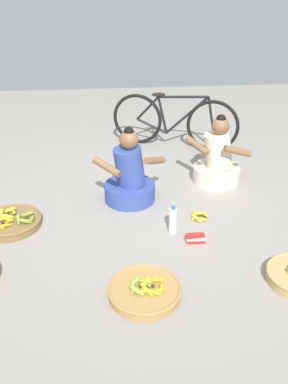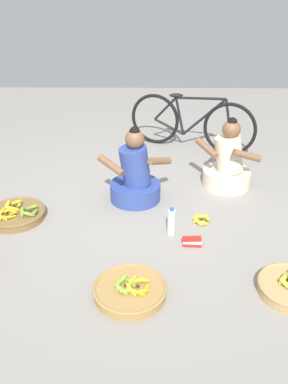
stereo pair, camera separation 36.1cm
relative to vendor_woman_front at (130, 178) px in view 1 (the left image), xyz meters
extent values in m
plane|color=gray|center=(0.10, -0.30, -0.25)|extent=(10.00, 10.00, 0.00)
cylinder|color=#334793|center=(0.00, 0.00, -0.16)|extent=(0.52, 0.52, 0.18)
cylinder|color=#334793|center=(0.00, 0.00, 0.13)|extent=(0.40, 0.37, 0.43)
sphere|color=brown|center=(0.00, 0.00, 0.41)|extent=(0.19, 0.19, 0.19)
sphere|color=black|center=(0.00, 0.00, 0.49)|extent=(0.10, 0.10, 0.10)
cylinder|color=brown|center=(-0.23, -0.16, 0.21)|extent=(0.29, 0.24, 0.16)
cylinder|color=brown|center=(0.25, -0.05, 0.21)|extent=(0.26, 0.28, 0.16)
cylinder|color=beige|center=(0.99, 0.33, -0.16)|extent=(0.52, 0.52, 0.18)
cylinder|color=beige|center=(0.99, 0.33, 0.12)|extent=(0.44, 0.41, 0.43)
sphere|color=brown|center=(0.99, 0.33, 0.40)|extent=(0.19, 0.19, 0.19)
sphere|color=black|center=(0.99, 0.33, 0.48)|extent=(0.10, 0.10, 0.10)
cylinder|color=brown|center=(0.75, 0.31, 0.20)|extent=(0.24, 0.29, 0.16)
cylinder|color=brown|center=(1.13, 0.11, 0.20)|extent=(0.31, 0.10, 0.16)
torus|color=black|center=(0.22, 1.60, 0.09)|extent=(0.65, 0.30, 0.68)
torus|color=black|center=(1.16, 1.21, 0.09)|extent=(0.65, 0.30, 0.68)
cylinder|color=black|center=(0.84, 1.34, 0.20)|extent=(0.52, 0.24, 0.55)
cylinder|color=black|center=(0.54, 1.47, 0.18)|extent=(0.15, 0.09, 0.49)
cylinder|color=black|center=(0.78, 1.37, 0.44)|extent=(0.62, 0.28, 0.08)
cylinder|color=black|center=(0.41, 1.52, 0.01)|extent=(0.40, 0.19, 0.18)
cylinder|color=black|center=(0.35, 1.54, 0.25)|extent=(0.30, 0.15, 0.35)
cylinder|color=black|center=(1.12, 1.23, 0.28)|extent=(0.12, 0.07, 0.38)
ellipsoid|color=black|center=(0.48, 1.49, 0.45)|extent=(0.18, 0.08, 0.05)
cylinder|color=#A87F47|center=(0.01, -1.43, -0.22)|extent=(0.53, 0.53, 0.07)
torus|color=#A87F47|center=(0.01, -1.43, -0.19)|extent=(0.54, 0.54, 0.02)
ellipsoid|color=gold|center=(0.13, -1.46, -0.16)|extent=(0.06, 0.14, 0.05)
ellipsoid|color=gold|center=(0.09, -1.39, -0.16)|extent=(0.14, 0.09, 0.08)
ellipsoid|color=gold|center=(0.05, -1.38, -0.16)|extent=(0.14, 0.06, 0.06)
ellipsoid|color=gold|center=(0.01, -1.41, -0.16)|extent=(0.10, 0.13, 0.07)
ellipsoid|color=gold|center=(0.02, -1.48, -0.16)|extent=(0.11, 0.13, 0.06)
ellipsoid|color=gold|center=(0.05, -1.51, -0.16)|extent=(0.14, 0.05, 0.06)
ellipsoid|color=gold|center=(0.10, -1.50, -0.16)|extent=(0.14, 0.10, 0.06)
sphere|color=#382D19|center=(0.07, -1.44, -0.16)|extent=(0.03, 0.03, 0.03)
ellipsoid|color=#8CAD38|center=(0.03, -1.43, -0.15)|extent=(0.05, 0.13, 0.08)
ellipsoid|color=#8CAD38|center=(0.01, -1.39, -0.16)|extent=(0.13, 0.10, 0.06)
ellipsoid|color=#8CAD38|center=(-0.06, -1.39, -0.16)|extent=(0.12, 0.11, 0.07)
ellipsoid|color=#8CAD38|center=(-0.08, -1.43, -0.16)|extent=(0.04, 0.13, 0.07)
ellipsoid|color=#8CAD38|center=(-0.06, -1.48, -0.16)|extent=(0.13, 0.10, 0.07)
ellipsoid|color=#8CAD38|center=(-0.01, -1.49, -0.16)|extent=(0.13, 0.07, 0.05)
sphere|color=#382D19|center=(-0.02, -1.44, -0.16)|extent=(0.03, 0.03, 0.03)
cylinder|color=brown|center=(-1.14, -0.39, -0.22)|extent=(0.55, 0.55, 0.07)
torus|color=brown|center=(-1.14, -0.39, -0.18)|extent=(0.56, 0.56, 0.02)
ellipsoid|color=olive|center=(-0.93, -0.43, -0.15)|extent=(0.04, 0.14, 0.06)
ellipsoid|color=olive|center=(-0.98, -0.37, -0.14)|extent=(0.14, 0.05, 0.09)
ellipsoid|color=olive|center=(-1.05, -0.45, -0.15)|extent=(0.07, 0.15, 0.08)
ellipsoid|color=olive|center=(-0.98, -0.49, -0.14)|extent=(0.15, 0.07, 0.09)
sphere|color=#382D19|center=(-0.99, -0.43, -0.15)|extent=(0.03, 0.03, 0.03)
ellipsoid|color=yellow|center=(-1.11, -0.32, -0.15)|extent=(0.07, 0.14, 0.08)
ellipsoid|color=yellow|center=(-1.16, -0.27, -0.14)|extent=(0.14, 0.06, 0.09)
ellipsoid|color=yellow|center=(-1.23, -0.33, -0.15)|extent=(0.04, 0.14, 0.08)
ellipsoid|color=yellow|center=(-1.16, -0.39, -0.15)|extent=(0.14, 0.06, 0.08)
sphere|color=#382D19|center=(-1.17, -0.33, -0.15)|extent=(0.03, 0.03, 0.03)
ellipsoid|color=gold|center=(-1.12, -0.48, -0.15)|extent=(0.04, 0.14, 0.08)
ellipsoid|color=gold|center=(-1.15, -0.43, -0.16)|extent=(0.13, 0.11, 0.05)
ellipsoid|color=gold|center=(-1.20, -0.42, -0.15)|extent=(0.14, 0.07, 0.06)
ellipsoid|color=gold|center=(-1.15, -0.52, -0.16)|extent=(0.13, 0.11, 0.06)
sphere|color=#382D19|center=(-1.19, -0.48, -0.15)|extent=(0.03, 0.03, 0.03)
ellipsoid|color=yellow|center=(0.69, -0.43, -0.22)|extent=(0.05, 0.13, 0.08)
ellipsoid|color=yellow|center=(0.65, -0.39, -0.22)|extent=(0.13, 0.07, 0.07)
ellipsoid|color=yellow|center=(0.59, -0.42, -0.22)|extent=(0.08, 0.13, 0.08)
ellipsoid|color=yellow|center=(0.60, -0.48, -0.22)|extent=(0.11, 0.12, 0.07)
ellipsoid|color=yellow|center=(0.64, -0.50, -0.23)|extent=(0.13, 0.05, 0.06)
sphere|color=#382D19|center=(0.64, -0.44, -0.22)|extent=(0.03, 0.03, 0.03)
cylinder|color=silver|center=(0.34, -0.64, -0.13)|extent=(0.07, 0.07, 0.25)
cylinder|color=#2D59B7|center=(0.34, -0.64, 0.01)|extent=(0.04, 0.04, 0.02)
cube|color=red|center=(0.51, -0.82, -0.24)|extent=(0.16, 0.06, 0.03)
cube|color=white|center=(0.51, -0.82, -0.21)|extent=(0.16, 0.06, 0.03)
cube|color=red|center=(0.51, -0.83, -0.18)|extent=(0.16, 0.06, 0.03)
camera|label=1|loc=(-0.22, -3.66, 1.81)|focal=37.80mm
camera|label=2|loc=(0.14, -3.68, 1.81)|focal=37.80mm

